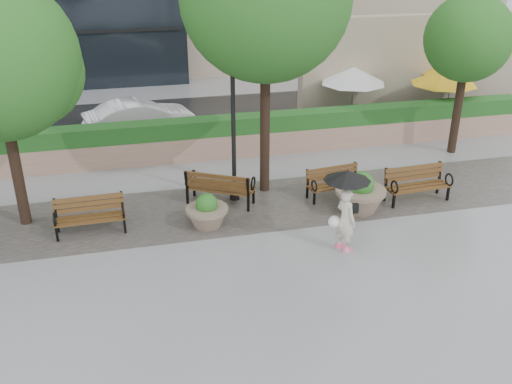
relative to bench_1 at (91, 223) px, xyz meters
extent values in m
plane|color=gray|center=(3.41, -2.44, -0.28)|extent=(100.00, 100.00, 0.00)
cube|color=#383330|center=(3.41, 0.56, -0.27)|extent=(28.00, 3.20, 0.01)
cube|color=tan|center=(3.41, 4.56, 0.12)|extent=(24.00, 0.80, 0.80)
cube|color=#1A4F1B|center=(3.41, 4.56, 0.80)|extent=(24.00, 0.75, 0.55)
cube|color=tan|center=(12.91, 7.56, 1.72)|extent=(10.00, 0.60, 4.00)
cube|color=#1A4F1B|center=(12.41, 5.36, 0.17)|extent=(8.00, 0.50, 0.90)
cube|color=black|center=(3.41, 8.56, -0.27)|extent=(40.00, 7.00, 0.00)
cube|color=#553718|center=(0.00, -0.04, 0.15)|extent=(1.75, 0.57, 0.05)
cube|color=#553718|center=(-0.01, 0.23, 0.45)|extent=(1.74, 0.16, 0.41)
cube|color=black|center=(0.00, -0.01, -0.05)|extent=(1.76, 0.66, 0.44)
torus|color=black|center=(-0.82, -0.23, 0.32)|extent=(0.06, 0.36, 0.36)
torus|color=black|center=(0.83, -0.19, 0.32)|extent=(0.06, 0.36, 0.36)
cube|color=#553718|center=(3.51, 0.91, 0.18)|extent=(1.92, 1.41, 0.05)
cube|color=#553718|center=(3.37, 0.66, 0.51)|extent=(1.71, 1.03, 0.44)
cube|color=black|center=(3.50, 0.89, -0.04)|extent=(1.97, 1.50, 0.48)
torus|color=black|center=(4.38, 0.65, 0.37)|extent=(0.23, 0.36, 0.39)
torus|color=black|center=(2.83, 1.51, 0.37)|extent=(0.23, 0.36, 0.39)
cube|color=#553718|center=(6.78, 0.51, 0.12)|extent=(1.68, 0.70, 0.05)
cube|color=#553718|center=(6.75, 0.77, 0.40)|extent=(1.63, 0.32, 0.38)
cube|color=black|center=(6.78, 0.54, -0.07)|extent=(1.69, 0.79, 0.42)
torus|color=black|center=(6.04, 0.25, 0.29)|extent=(0.09, 0.34, 0.34)
torus|color=black|center=(7.56, 0.45, 0.29)|extent=(0.09, 0.34, 0.34)
cube|color=#553718|center=(8.95, -0.25, 0.17)|extent=(1.86, 0.66, 0.05)
cube|color=#553718|center=(8.93, 0.04, 0.49)|extent=(1.84, 0.23, 0.43)
cube|color=black|center=(8.95, -0.22, -0.04)|extent=(1.87, 0.76, 0.47)
torus|color=black|center=(8.10, -0.48, 0.35)|extent=(0.07, 0.38, 0.38)
torus|color=black|center=(9.82, -0.38, 0.35)|extent=(0.07, 0.38, 0.38)
cylinder|color=#7F6B56|center=(2.93, -0.33, 0.21)|extent=(1.10, 1.10, 0.09)
sphere|color=#1F4714|center=(2.93, -0.33, 0.36)|extent=(0.57, 0.57, 0.57)
cylinder|color=#7F6B56|center=(7.12, -0.45, 0.33)|extent=(1.37, 1.37, 0.11)
sphere|color=#1F4714|center=(7.12, -0.45, 0.52)|extent=(0.71, 0.71, 0.71)
cylinder|color=black|center=(3.94, 1.09, 1.90)|extent=(0.12, 0.12, 4.35)
cylinder|color=black|center=(3.94, 1.09, -0.13)|extent=(0.28, 0.28, 0.30)
sphere|color=black|center=(3.94, 1.09, 4.12)|extent=(0.24, 0.24, 0.24)
cylinder|color=black|center=(-1.70, 0.97, 1.74)|extent=(0.28, 0.28, 4.03)
sphere|color=#1F4714|center=(-1.10, 1.27, 3.64)|extent=(2.72, 2.72, 2.72)
cylinder|color=black|center=(4.93, 1.50, 2.29)|extent=(0.28, 0.28, 5.14)
sphere|color=#1F4714|center=(5.53, 1.80, 4.72)|extent=(3.15, 3.15, 3.15)
cylinder|color=black|center=(12.02, 3.05, 1.53)|extent=(0.28, 0.28, 3.62)
sphere|color=#1F4714|center=(12.02, 3.05, 3.60)|extent=(2.80, 2.80, 2.80)
sphere|color=#1F4714|center=(12.62, 3.35, 3.24)|extent=(1.96, 1.96, 1.96)
cylinder|color=black|center=(9.67, 6.50, -0.23)|extent=(0.40, 0.40, 0.10)
cylinder|color=#99999E|center=(9.67, 6.50, 0.82)|extent=(0.06, 0.06, 2.20)
cone|color=white|center=(9.67, 6.50, 1.72)|extent=(2.50, 2.50, 0.60)
cylinder|color=black|center=(12.95, 5.58, -0.23)|extent=(0.40, 0.40, 0.10)
cylinder|color=#99999E|center=(12.95, 5.58, 0.82)|extent=(0.06, 0.06, 2.20)
cone|color=gold|center=(12.95, 5.58, 1.72)|extent=(2.50, 2.50, 0.60)
cylinder|color=black|center=(14.17, 7.02, -0.23)|extent=(0.40, 0.40, 0.10)
cylinder|color=#99999E|center=(14.17, 7.02, 0.82)|extent=(0.06, 0.06, 2.20)
cone|color=gold|center=(14.17, 7.02, 1.72)|extent=(2.50, 2.50, 0.60)
imported|color=white|center=(1.66, 7.33, 0.39)|extent=(4.25, 2.25, 1.33)
imported|color=beige|center=(5.95, -2.27, 0.58)|extent=(0.61, 0.73, 1.70)
cube|color=#F2598C|center=(5.91, -2.15, -0.23)|extent=(0.18, 0.26, 0.09)
cube|color=#F2598C|center=(6.00, -2.40, -0.23)|extent=(0.18, 0.26, 0.09)
cube|color=black|center=(6.14, -2.14, 0.74)|extent=(0.21, 0.34, 0.23)
sphere|color=white|center=(5.73, -2.11, 0.42)|extent=(0.30, 0.30, 0.30)
cylinder|color=black|center=(5.93, -2.22, 1.21)|extent=(0.02, 0.02, 0.91)
cone|color=black|center=(5.93, -2.22, 1.64)|extent=(1.11, 1.11, 0.23)
camera|label=1|loc=(1.08, -13.38, 6.82)|focal=40.00mm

